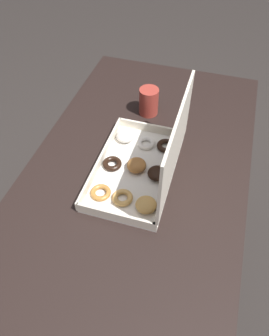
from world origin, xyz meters
TOP-DOWN VIEW (x-y plane):
  - ground_plane at (0.00, 0.00)m, footprint 8.00×8.00m
  - dining_table at (0.00, 0.00)m, footprint 1.23×0.71m
  - donut_box at (0.03, 0.03)m, footprint 0.40×0.24m
  - coffee_mug at (-0.27, -0.04)m, footprint 0.07×0.07m

SIDE VIEW (x-z plane):
  - ground_plane at x=0.00m, z-range 0.00..0.00m
  - dining_table at x=0.00m, z-range 0.27..1.03m
  - coffee_mug at x=-0.27m, z-range 0.76..0.87m
  - donut_box at x=0.03m, z-range 0.68..0.95m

